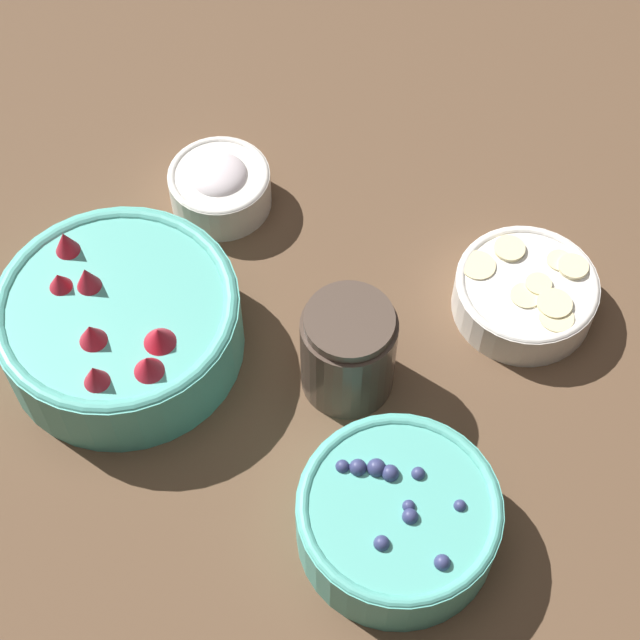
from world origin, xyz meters
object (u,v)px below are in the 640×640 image
(bowl_bananas, at_px, (526,292))
(bowl_blueberries, at_px, (398,517))
(bowl_cream, at_px, (220,185))
(bowl_strawberries, at_px, (119,321))
(jar_chocolate, at_px, (348,353))

(bowl_bananas, bearing_deg, bowl_blueberries, -10.23)
(bowl_blueberries, distance_m, bowl_cream, 0.39)
(bowl_strawberries, height_order, bowl_blueberries, bowl_strawberries)
(bowl_cream, bearing_deg, bowl_blueberries, 43.99)
(bowl_strawberries, bearing_deg, bowl_bananas, 116.06)
(bowl_blueberries, relative_size, jar_chocolate, 1.62)
(bowl_blueberries, height_order, jar_chocolate, jar_chocolate)
(bowl_bananas, relative_size, bowl_cream, 1.32)
(bowl_blueberries, xyz_separation_m, bowl_bananas, (-0.26, 0.05, -0.01))
(bowl_cream, bearing_deg, bowl_bananas, 85.71)
(bowl_cream, height_order, jar_chocolate, jar_chocolate)
(bowl_bananas, height_order, bowl_cream, bowl_cream)
(jar_chocolate, bearing_deg, bowl_bananas, 134.47)
(bowl_cream, xyz_separation_m, jar_chocolate, (0.15, 0.19, 0.02))
(bowl_strawberries, bearing_deg, bowl_blueberries, 72.28)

